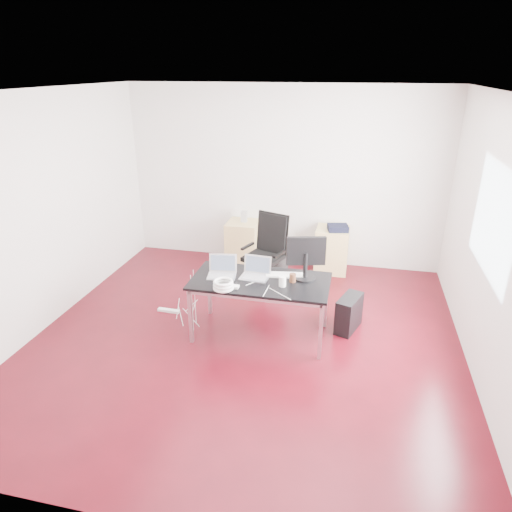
% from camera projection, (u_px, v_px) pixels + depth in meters
% --- Properties ---
extents(room_shell, '(5.00, 5.00, 5.00)m').
position_uv_depth(room_shell, '(248.00, 228.00, 4.93)').
color(room_shell, '#3C060E').
rests_on(room_shell, ground).
extents(desk, '(1.60, 0.80, 0.73)m').
position_uv_depth(desk, '(260.00, 284.00, 5.31)').
color(desk, black).
rests_on(desk, ground).
extents(office_chair, '(0.62, 0.63, 1.08)m').
position_uv_depth(office_chair, '(267.00, 249.00, 6.51)').
color(office_chair, black).
rests_on(office_chair, ground).
extents(filing_cabinet_left, '(0.50, 0.50, 0.70)m').
position_uv_depth(filing_cabinet_left, '(243.00, 242.00, 7.47)').
color(filing_cabinet_left, tan).
rests_on(filing_cabinet_left, ground).
extents(filing_cabinet_right, '(0.50, 0.50, 0.70)m').
position_uv_depth(filing_cabinet_right, '(332.00, 250.00, 7.17)').
color(filing_cabinet_right, tan).
rests_on(filing_cabinet_right, ground).
extents(pc_tower, '(0.34, 0.49, 0.44)m').
position_uv_depth(pc_tower, '(349.00, 313.00, 5.59)').
color(pc_tower, black).
rests_on(pc_tower, ground).
extents(wastebasket, '(0.32, 0.32, 0.28)m').
position_uv_depth(wastebasket, '(281.00, 264.00, 7.17)').
color(wastebasket, black).
rests_on(wastebasket, ground).
extents(power_strip, '(0.30, 0.07, 0.04)m').
position_uv_depth(power_strip, '(169.00, 311.00, 6.06)').
color(power_strip, white).
rests_on(power_strip, ground).
extents(laptop_left, '(0.37, 0.30, 0.23)m').
position_uv_depth(laptop_left, '(222.00, 271.00, 5.39)').
color(laptop_left, silver).
rests_on(laptop_left, desk).
extents(laptop_right, '(0.35, 0.28, 0.23)m').
position_uv_depth(laptop_right, '(256.00, 272.00, 5.35)').
color(laptop_right, silver).
rests_on(laptop_right, desk).
extents(monitor, '(0.45, 0.26, 0.51)m').
position_uv_depth(monitor, '(306.00, 256.00, 5.23)').
color(monitor, black).
rests_on(monitor, desk).
extents(keyboard, '(0.46, 0.20, 0.02)m').
position_uv_depth(keyboard, '(285.00, 275.00, 5.39)').
color(keyboard, white).
rests_on(keyboard, desk).
extents(cup_white, '(0.10, 0.10, 0.12)m').
position_uv_depth(cup_white, '(282.00, 281.00, 5.11)').
color(cup_white, white).
rests_on(cup_white, desk).
extents(cup_brown, '(0.08, 0.08, 0.10)m').
position_uv_depth(cup_brown, '(293.00, 278.00, 5.22)').
color(cup_brown, '#4E2C1A').
rests_on(cup_brown, desk).
extents(cable_coil, '(0.24, 0.24, 0.11)m').
position_uv_depth(cable_coil, '(223.00, 285.00, 5.05)').
color(cable_coil, white).
rests_on(cable_coil, desk).
extents(power_adapter, '(0.07, 0.07, 0.03)m').
position_uv_depth(power_adapter, '(236.00, 287.00, 5.09)').
color(power_adapter, white).
rests_on(power_adapter, desk).
extents(speaker, '(0.09, 0.08, 0.18)m').
position_uv_depth(speaker, '(244.00, 216.00, 7.31)').
color(speaker, '#9E9E9E').
rests_on(speaker, filing_cabinet_left).
extents(navy_garment, '(0.35, 0.30, 0.09)m').
position_uv_depth(navy_garment, '(338.00, 228.00, 6.93)').
color(navy_garment, black).
rests_on(navy_garment, filing_cabinet_right).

